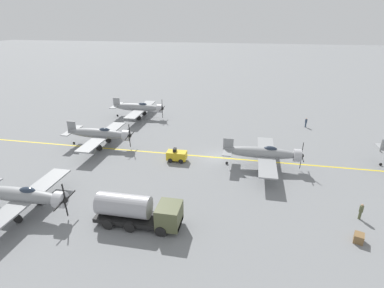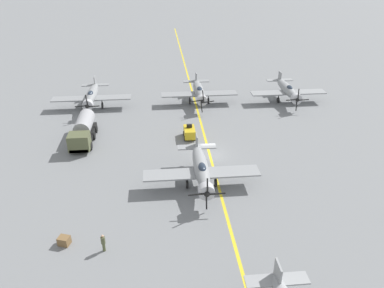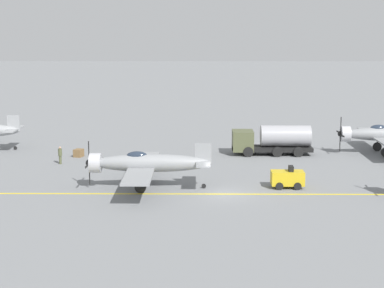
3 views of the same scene
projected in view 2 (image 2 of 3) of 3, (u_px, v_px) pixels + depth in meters
ground_plane at (210, 157)px, 45.00m from camera, size 400.00×400.00×0.00m
taxiway_stripe at (210, 157)px, 44.99m from camera, size 0.30×160.00×0.01m
airplane_mid_center at (201, 169)px, 38.67m from camera, size 12.00×9.98×3.80m
airplane_near_center at (199, 91)px, 59.43m from camera, size 12.00×9.98×3.80m
airplane_near_right at (92, 96)px, 57.74m from camera, size 12.00×9.98×3.80m
airplane_near_left at (288, 90)px, 59.98m from camera, size 12.00×9.98×3.80m
fuel_tanker at (83, 131)px, 47.88m from camera, size 2.67×8.00×2.98m
tow_tractor at (189, 132)px, 49.12m from camera, size 1.57×2.60×1.79m
ground_crew_walking at (103, 242)px, 30.65m from camera, size 0.36×0.36×1.67m
supply_crate_by_tanker at (64, 241)px, 31.57m from camera, size 1.12×1.02×0.77m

